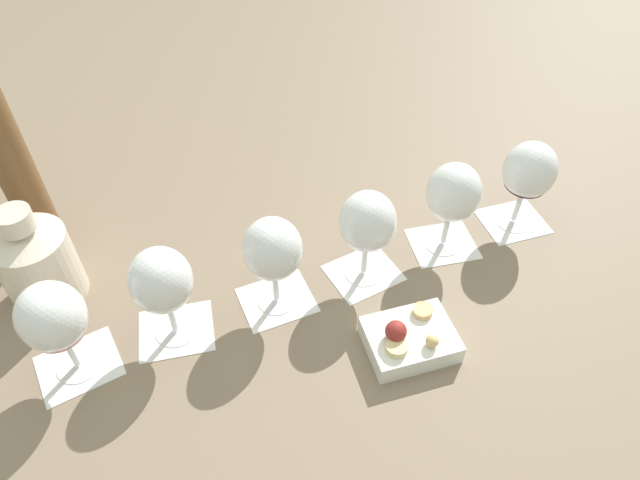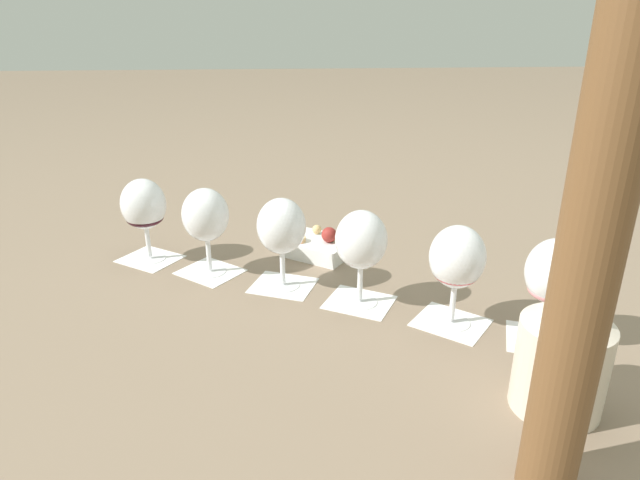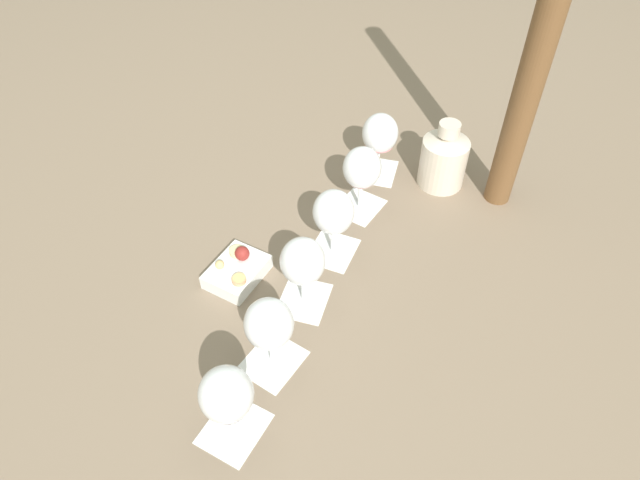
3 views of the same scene
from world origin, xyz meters
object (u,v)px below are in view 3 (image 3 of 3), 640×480
at_px(wine_glass_0, 380,136).
at_px(snack_dish, 237,270).
at_px(ceramic_vase, 444,158).
at_px(wine_glass_1, 362,170).
at_px(wine_glass_3, 303,264).
at_px(umbrella_pole, 541,45).
at_px(wine_glass_2, 333,215).
at_px(wine_glass_5, 227,397).
at_px(wine_glass_4, 269,326).

distance_m(wine_glass_0, snack_dish, 0.51).
height_order(ceramic_vase, snack_dish, ceramic_vase).
height_order(wine_glass_1, wine_glass_3, same).
height_order(wine_glass_0, umbrella_pole, umbrella_pole).
height_order(wine_glass_2, ceramic_vase, ceramic_vase).
bearing_deg(snack_dish, wine_glass_5, -0.49).
bearing_deg(wine_glass_3, umbrella_pole, 119.42).
distance_m(wine_glass_0, wine_glass_2, 0.32).
height_order(wine_glass_2, wine_glass_5, same).
distance_m(snack_dish, umbrella_pole, 0.79).
xyz_separation_m(wine_glass_5, snack_dish, (-0.36, 0.00, -0.09)).
distance_m(wine_glass_5, umbrella_pole, 0.92).
relative_size(wine_glass_1, umbrella_pole, 0.21).
bearing_deg(snack_dish, ceramic_vase, 118.38).
distance_m(wine_glass_3, wine_glass_4, 0.16).
height_order(wine_glass_0, wine_glass_2, same).
distance_m(wine_glass_5, snack_dish, 0.37).
relative_size(wine_glass_5, snack_dish, 1.04).
xyz_separation_m(wine_glass_1, wine_glass_5, (0.57, -0.30, 0.00)).
bearing_deg(umbrella_pole, snack_dish, -72.13).
bearing_deg(wine_glass_3, wine_glass_0, 151.74).
height_order(wine_glass_2, snack_dish, wine_glass_2).
xyz_separation_m(wine_glass_4, umbrella_pole, (-0.44, 0.58, 0.30)).
bearing_deg(umbrella_pole, wine_glass_3, -60.58).
relative_size(wine_glass_4, ceramic_vase, 0.96).
bearing_deg(wine_glass_1, snack_dish, -55.65).
distance_m(wine_glass_4, ceramic_vase, 0.68).
bearing_deg(wine_glass_4, wine_glass_3, 154.21).
bearing_deg(wine_glass_3, wine_glass_1, 150.69).
bearing_deg(wine_glass_1, wine_glass_4, -28.13).
relative_size(wine_glass_2, wine_glass_5, 1.00).
distance_m(wine_glass_1, snack_dish, 0.38).
distance_m(wine_glass_1, wine_glass_3, 0.33).
xyz_separation_m(wine_glass_4, snack_dish, (-0.23, -0.07, -0.09)).
relative_size(wine_glass_0, wine_glass_4, 1.00).
bearing_deg(wine_glass_0, ceramic_vase, 70.02).
bearing_deg(wine_glass_0, wine_glass_5, -27.83).
bearing_deg(snack_dish, umbrella_pole, 107.87).
distance_m(wine_glass_1, umbrella_pole, 0.46).
relative_size(wine_glass_4, wine_glass_5, 1.00).
bearing_deg(wine_glass_4, wine_glass_5, -28.66).
bearing_deg(wine_glass_1, wine_glass_3, -29.31).
bearing_deg(wine_glass_3, wine_glass_5, -27.18).
height_order(wine_glass_0, wine_glass_5, same).
height_order(wine_glass_0, wine_glass_1, same).
bearing_deg(wine_glass_0, wine_glass_4, -27.63).
height_order(ceramic_vase, umbrella_pole, umbrella_pole).
bearing_deg(ceramic_vase, wine_glass_1, -70.89).
bearing_deg(ceramic_vase, wine_glass_4, -41.71).
xyz_separation_m(wine_glass_0, wine_glass_5, (0.70, -0.37, -0.00)).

